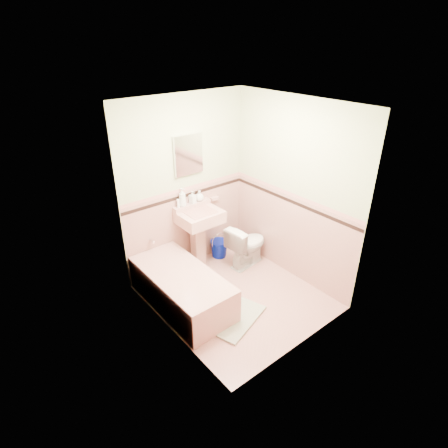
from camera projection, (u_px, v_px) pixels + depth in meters
floor at (236, 296)px, 4.95m from camera, size 2.20×2.20×0.00m
ceiling at (239, 104)px, 3.79m from camera, size 2.20×2.20×0.00m
wall_back at (186, 186)px, 5.13m from camera, size 2.50×0.00×2.50m
wall_front at (311, 251)px, 3.62m from camera, size 2.50×0.00×2.50m
wall_left at (164, 239)px, 3.81m from camera, size 0.00×2.50×2.50m
wall_right at (294, 192)px, 4.93m from camera, size 0.00×2.50×2.50m
wainscot_back at (188, 228)px, 5.42m from camera, size 2.00×0.00×2.00m
wainscot_front at (303, 302)px, 3.93m from camera, size 2.00×0.00×2.00m
wainscot_left at (170, 289)px, 4.12m from camera, size 0.00×2.20×2.20m
wainscot_right at (289, 235)px, 5.23m from camera, size 0.00×2.20×2.20m
accent_back at (187, 195)px, 5.18m from camera, size 2.00×0.00×2.00m
accent_front at (308, 261)px, 3.69m from camera, size 2.00×0.00×2.00m
accent_left at (167, 250)px, 3.89m from camera, size 0.00×2.20×2.20m
accent_right at (292, 202)px, 4.98m from camera, size 0.00×2.20×2.20m
cap_back at (186, 189)px, 5.13m from camera, size 2.00×0.00×2.00m
cap_front at (309, 253)px, 3.64m from camera, size 2.00×0.00×2.00m
cap_left at (166, 241)px, 3.84m from camera, size 0.00×2.20×2.20m
cap_right at (292, 195)px, 4.94m from camera, size 0.00×2.20×2.20m
bathtub at (182, 290)px, 4.72m from camera, size 0.70×1.50×0.45m
tub_faucet at (151, 240)px, 5.03m from camera, size 0.04×0.12×0.04m
sink at (200, 240)px, 5.36m from camera, size 0.59×0.49×0.93m
sink_faucet at (193, 207)px, 5.23m from camera, size 0.02×0.02×0.10m
medicine_cabinet at (188, 155)px, 4.93m from camera, size 0.44×0.04×0.55m
soap_dish at (214, 198)px, 5.50m from camera, size 0.13×0.07×0.04m
soap_bottle_left at (182, 197)px, 5.09m from camera, size 0.13×0.13×0.26m
soap_bottle_mid at (192, 197)px, 5.20m from camera, size 0.10×0.10×0.18m
soap_bottle_right at (199, 196)px, 5.27m from camera, size 0.15×0.15×0.16m
tube at (178, 203)px, 5.08m from camera, size 0.04×0.04×0.12m
toilet at (247, 245)px, 5.51m from camera, size 0.69×0.45×0.67m
bucket at (219, 248)px, 5.79m from camera, size 0.36×0.36×0.27m
bath_mat at (234, 317)px, 4.57m from camera, size 0.89×0.73×0.03m
shoe at (235, 310)px, 4.63m from camera, size 0.17×0.11×0.06m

